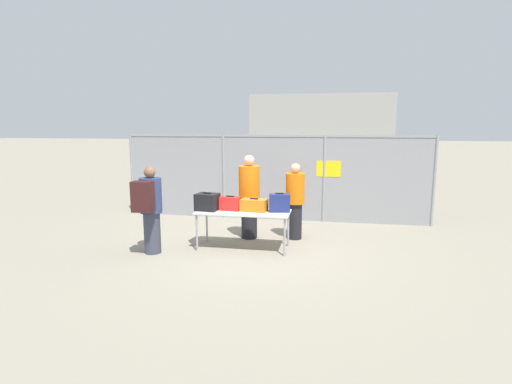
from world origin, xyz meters
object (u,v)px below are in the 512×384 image
Objects in this scene: suitcase_black at (207,202)px; suitcase_red at (230,203)px; traveler_hooded at (150,207)px; suitcase_navy at (280,203)px; suitcase_orange at (254,205)px; inspection_table at (243,214)px; utility_trailer at (312,191)px; security_worker_far at (295,200)px; security_worker_near at (249,196)px.

suitcase_red is at bearing 10.72° from suitcase_black.
traveler_hooded reaches higher than suitcase_red.
suitcase_orange is at bearing -175.59° from suitcase_navy.
inspection_table is 4.33× the size of suitcase_navy.
traveler_hooded is 0.42× the size of utility_trailer.
security_worker_far reaches higher than utility_trailer.
suitcase_red is 0.78× the size of suitcase_orange.
suitcase_black is 0.29× the size of security_worker_far.
traveler_hooded is (-1.38, -0.72, 0.03)m from suitcase_red.
suitcase_navy is 0.11× the size of utility_trailer.
suitcase_orange is (0.93, 0.08, -0.05)m from suitcase_black.
suitcase_black is 1.12× the size of suitcase_navy.
inspection_table reaches higher than utility_trailer.
suitcase_black is 1.13m from traveler_hooded.
traveler_hooded is 6.23m from utility_trailer.
utility_trailer is (1.12, 4.89, -0.31)m from inspection_table.
suitcase_red is at bearing 19.97° from traveler_hooded.
suitcase_navy is (0.50, 0.04, 0.06)m from suitcase_orange.
suitcase_navy is at bearing 141.68° from security_worker_near.
suitcase_orange is 0.75m from security_worker_near.
security_worker_far is (1.22, 0.83, -0.05)m from suitcase_red.
traveler_hooded is 1.02× the size of security_worker_far.
security_worker_near is 1.10× the size of security_worker_far.
suitcase_navy reaches higher than utility_trailer.
security_worker_near reaches higher than traveler_hooded.
utility_trailer is (0.92, 4.83, -0.49)m from suitcase_orange.
inspection_table is 0.76m from suitcase_black.
suitcase_black reaches higher than suitcase_orange.
suitcase_black is 1.44m from suitcase_navy.
suitcase_navy is 4.84m from utility_trailer.
traveler_hooded is at bearing -159.03° from suitcase_orange.
suitcase_navy is 0.23× the size of security_worker_near.
suitcase_navy is 2.48m from traveler_hooded.
suitcase_red is (0.45, 0.09, -0.03)m from suitcase_black.
inspection_table is at bearing 13.92° from traveler_hooded.
inspection_table is 1.12× the size of security_worker_far.
suitcase_navy is (0.71, 0.10, 0.23)m from inspection_table.
utility_trailer is at bearing 73.83° from suitcase_red.
suitcase_orange reaches higher than utility_trailer.
suitcase_navy is at bearing 8.12° from inspection_table.
security_worker_far reaches higher than suitcase_orange.
suitcase_navy is 1.00m from security_worker_near.
security_worker_near is 0.99m from security_worker_far.
security_worker_near is at bearing -13.38° from security_worker_far.
inspection_table is at bearing -171.88° from suitcase_navy.
traveler_hooded reaches higher than security_worker_far.
inspection_table is 1.10× the size of traveler_hooded.
suitcase_navy reaches higher than suitcase_black.
security_worker_near reaches higher than inspection_table.
suitcase_red is 0.48m from suitcase_orange.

